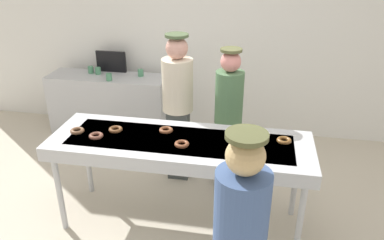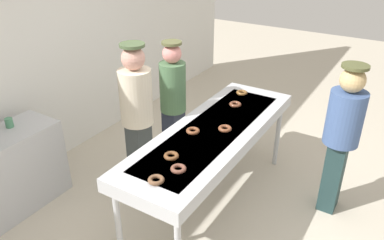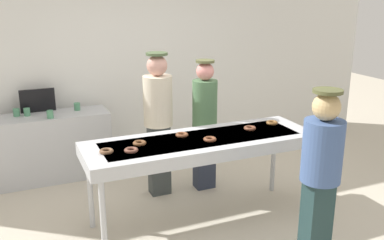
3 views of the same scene
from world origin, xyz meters
TOP-DOWN VIEW (x-y plane):
  - ground_plane at (0.00, 0.00)m, footprint 16.00×16.00m
  - back_wall at (0.00, 2.24)m, footprint 8.00×0.12m
  - fryer_conveyor at (0.00, 0.00)m, footprint 2.43×0.79m
  - chocolate_donut_0 at (0.04, -0.11)m, footprint 0.17×0.17m
  - chocolate_donut_1 at (-0.99, -0.04)m, footprint 0.17×0.17m
  - chocolate_donut_2 at (-0.77, -0.10)m, footprint 0.19×0.19m
  - chocolate_donut_3 at (-0.16, 0.13)m, footprint 0.16×0.16m
  - chocolate_donut_4 at (-0.64, 0.06)m, footprint 0.19×0.19m
  - chocolate_donut_5 at (0.94, 0.13)m, footprint 0.15×0.15m
  - chocolate_donut_6 at (0.61, 0.05)m, footprint 0.16×0.16m
  - worker_baker at (0.38, 0.74)m, footprint 0.30×0.30m
  - worker_assistant at (-0.19, 0.80)m, footprint 0.34×0.34m
  - customer_waiting at (0.63, -1.10)m, footprint 0.35×0.35m
  - prep_counter at (-1.45, 1.79)m, footprint 1.70×0.52m
  - paper_cup_0 at (-1.59, 1.84)m, footprint 0.08×0.08m
  - paper_cup_1 at (-1.72, 1.87)m, footprint 0.08×0.08m
  - paper_cup_2 at (-1.34, 1.61)m, footprint 0.08×0.08m
  - paper_cup_3 at (-0.97, 1.87)m, footprint 0.08×0.08m
  - menu_display at (-1.45, 2.00)m, footprint 0.44×0.04m

SIDE VIEW (x-z plane):
  - ground_plane at x=0.00m, z-range 0.00..0.00m
  - prep_counter at x=-1.45m, z-range 0.00..0.87m
  - fryer_conveyor at x=0.00m, z-range 0.40..1.33m
  - worker_baker at x=0.38m, z-range 0.08..1.70m
  - paper_cup_0 at x=-1.59m, z-range 0.87..0.97m
  - paper_cup_1 at x=-1.72m, z-range 0.87..0.97m
  - paper_cup_2 at x=-1.34m, z-range 0.87..0.97m
  - paper_cup_3 at x=-0.97m, z-range 0.87..0.97m
  - customer_waiting at x=0.63m, z-range 0.12..1.74m
  - chocolate_donut_0 at x=0.04m, z-range 0.94..0.97m
  - chocolate_donut_1 at x=-0.99m, z-range 0.94..0.97m
  - chocolate_donut_2 at x=-0.77m, z-range 0.94..0.97m
  - chocolate_donut_3 at x=-0.16m, z-range 0.94..0.97m
  - chocolate_donut_4 at x=-0.64m, z-range 0.94..0.97m
  - chocolate_donut_5 at x=0.94m, z-range 0.94..0.97m
  - chocolate_donut_6 at x=0.61m, z-range 0.94..0.97m
  - worker_assistant at x=-0.19m, z-range 0.13..1.86m
  - menu_display at x=-1.45m, z-range 0.87..1.18m
  - back_wall at x=0.00m, z-range 0.00..3.30m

